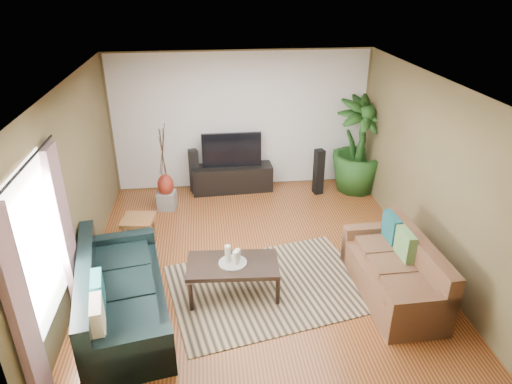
{
  "coord_description": "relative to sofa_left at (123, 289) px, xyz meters",
  "views": [
    {
      "loc": [
        -0.69,
        -5.79,
        3.97
      ],
      "look_at": [
        0.0,
        0.2,
        1.05
      ],
      "focal_mm": 32.0,
      "sensor_mm": 36.0,
      "label": 1
    }
  ],
  "objects": [
    {
      "name": "candle_mid",
      "position": [
        1.43,
        0.27,
        0.18
      ],
      "size": [
        0.08,
        0.08,
        0.19
      ],
      "primitive_type": "cylinder",
      "color": "white",
      "rests_on": "candle_tray"
    },
    {
      "name": "sofa_right",
      "position": [
        3.51,
        0.05,
        0.0
      ],
      "size": [
        0.87,
        1.84,
        0.85
      ],
      "primitive_type": "cube",
      "rotation": [
        0.0,
        0.0,
        -1.54
      ],
      "color": "brown",
      "rests_on": "floor"
    },
    {
      "name": "coffee_table",
      "position": [
        1.39,
        0.31,
        -0.18
      ],
      "size": [
        1.25,
        0.73,
        0.49
      ],
      "primitive_type": "cube",
      "rotation": [
        0.0,
        0.0,
        -0.06
      ],
      "color": "black",
      "rests_on": "floor"
    },
    {
      "name": "candle_tall",
      "position": [
        1.33,
        0.34,
        0.21
      ],
      "size": [
        0.08,
        0.08,
        0.24
      ],
      "primitive_type": "cylinder",
      "color": "beige",
      "rests_on": "candle_tray"
    },
    {
      "name": "potted_plant",
      "position": [
        4.06,
        3.34,
        0.51
      ],
      "size": [
        1.22,
        1.22,
        1.87
      ],
      "primitive_type": "imported",
      "rotation": [
        0.0,
        0.0,
        0.19
      ],
      "color": "#1D4717",
      "rests_on": "floor"
    },
    {
      "name": "wall_right",
      "position": [
        4.31,
        1.08,
        0.92
      ],
      "size": [
        0.0,
        5.5,
        5.5
      ],
      "primitive_type": "plane",
      "rotation": [
        1.57,
        0.0,
        -1.57
      ],
      "color": "brown",
      "rests_on": "ground"
    },
    {
      "name": "candle_tray",
      "position": [
        1.39,
        0.31,
        0.08
      ],
      "size": [
        0.37,
        0.37,
        0.02
      ],
      "primitive_type": "cylinder",
      "color": "gray",
      "rests_on": "coffee_table"
    },
    {
      "name": "side_table",
      "position": [
        -0.0,
        1.67,
        -0.17
      ],
      "size": [
        0.54,
        0.54,
        0.51
      ],
      "primitive_type": "cube",
      "rotation": [
        0.0,
        0.0,
        -0.14
      ],
      "color": "brown",
      "rests_on": "floor"
    },
    {
      "name": "tv_stand",
      "position": [
        1.6,
        3.58,
        -0.16
      ],
      "size": [
        1.59,
        0.55,
        0.52
      ],
      "primitive_type": "cube",
      "rotation": [
        0.0,
        0.0,
        0.05
      ],
      "color": "black",
      "rests_on": "floor"
    },
    {
      "name": "television",
      "position": [
        1.6,
        3.58,
        0.44
      ],
      "size": [
        1.15,
        0.06,
        0.68
      ],
      "primitive_type": "cube",
      "color": "black",
      "rests_on": "tv_stand"
    },
    {
      "name": "speaker_left",
      "position": [
        0.85,
        3.58,
        0.02
      ],
      "size": [
        0.21,
        0.22,
        0.89
      ],
      "primitive_type": "cube",
      "rotation": [
        0.0,
        0.0,
        0.29
      ],
      "color": "black",
      "rests_on": "floor"
    },
    {
      "name": "wall_left",
      "position": [
        -0.69,
        1.08,
        0.92
      ],
      "size": [
        0.0,
        5.5,
        5.5
      ],
      "primitive_type": "plane",
      "rotation": [
        1.57,
        0.0,
        1.57
      ],
      "color": "brown",
      "rests_on": "ground"
    },
    {
      "name": "vase",
      "position": [
        0.34,
        2.95,
        0.05
      ],
      "size": [
        0.3,
        0.3,
        0.41
      ],
      "primitive_type": "ellipsoid",
      "color": "maroon",
      "rests_on": "pedestal"
    },
    {
      "name": "sofa_left",
      "position": [
        0.0,
        0.0,
        0.0
      ],
      "size": [
        1.37,
        2.43,
        0.85
      ],
      "primitive_type": "cube",
      "rotation": [
        0.0,
        0.0,
        1.75
      ],
      "color": "black",
      "rests_on": "floor"
    },
    {
      "name": "window_pane",
      "position": [
        -0.67,
        -0.52,
        0.97
      ],
      "size": [
        0.0,
        1.8,
        1.8
      ],
      "primitive_type": "plane",
      "rotation": [
        1.57,
        0.0,
        1.57
      ],
      "color": "white",
      "rests_on": "ground"
    },
    {
      "name": "curtain_far",
      "position": [
        -0.62,
        0.23,
        0.72
      ],
      "size": [
        0.08,
        0.35,
        2.2
      ],
      "primitive_type": "cube",
      "color": "gray",
      "rests_on": "ground"
    },
    {
      "name": "curtain_rod",
      "position": [
        -0.62,
        -0.52,
        1.87
      ],
      "size": [
        0.03,
        1.9,
        0.03
      ],
      "primitive_type": "cylinder",
      "rotation": [
        1.57,
        0.0,
        0.0
      ],
      "color": "black",
      "rests_on": "ground"
    },
    {
      "name": "wall_back",
      "position": [
        1.81,
        3.83,
        0.93
      ],
      "size": [
        5.0,
        0.0,
        5.0
      ],
      "primitive_type": "plane",
      "rotation": [
        1.57,
        0.0,
        0.0
      ],
      "color": "brown",
      "rests_on": "ground"
    },
    {
      "name": "pedestal",
      "position": [
        0.34,
        2.95,
        -0.26
      ],
      "size": [
        0.36,
        0.36,
        0.32
      ],
      "primitive_type": "cube",
      "rotation": [
        0.0,
        0.0,
        -0.12
      ],
      "color": "gray",
      "rests_on": "floor"
    },
    {
      "name": "backwall_panel",
      "position": [
        1.81,
        3.82,
        0.93
      ],
      "size": [
        4.9,
        0.0,
        4.9
      ],
      "primitive_type": "plane",
      "rotation": [
        1.57,
        0.0,
        0.0
      ],
      "color": "white",
      "rests_on": "ground"
    },
    {
      "name": "candle_short",
      "position": [
        1.46,
        0.37,
        0.16
      ],
      "size": [
        0.08,
        0.08,
        0.15
      ],
      "primitive_type": "cylinder",
      "color": "beige",
      "rests_on": "candle_tray"
    },
    {
      "name": "curtain_near",
      "position": [
        -0.62,
        -1.27,
        0.72
      ],
      "size": [
        0.08,
        0.35,
        2.2
      ],
      "primitive_type": "cube",
      "color": "gray",
      "rests_on": "ground"
    },
    {
      "name": "area_rug",
      "position": [
        1.9,
        0.38,
        -0.42
      ],
      "size": [
        3.03,
        2.43,
        0.01
      ],
      "primitive_type": "cube",
      "rotation": [
        0.0,
        0.0,
        0.21
      ],
      "color": "tan",
      "rests_on": "floor"
    },
    {
      "name": "floor",
      "position": [
        1.81,
        1.08,
        -0.42
      ],
      "size": [
        5.5,
        5.5,
        0.0
      ],
      "primitive_type": "plane",
      "color": "#955426",
      "rests_on": "ground"
    },
    {
      "name": "ceiling",
      "position": [
        1.81,
        1.08,
        2.28
      ],
      "size": [
        5.5,
        5.5,
        0.0
      ],
      "primitive_type": "plane",
      "rotation": [
        3.14,
        0.0,
        0.0
      ],
      "color": "white",
      "rests_on": "ground"
    },
    {
      "name": "wall_front",
      "position": [
        1.81,
        -1.67,
        0.93
      ],
      "size": [
        5.0,
        0.0,
        5.0
      ],
      "primitive_type": "plane",
      "rotation": [
        -1.57,
        0.0,
        0.0
      ],
      "color": "brown",
      "rests_on": "ground"
    },
    {
      "name": "plant_pot",
      "position": [
        4.06,
        3.34,
        -0.29
      ],
      "size": [
        0.34,
        0.34,
        0.27
      ],
      "primitive_type": "cylinder",
      "color": "black",
      "rests_on": "floor"
    },
    {
      "name": "speaker_right",
      "position": [
        3.27,
        3.26,
        0.03
      ],
      "size": [
        0.2,
        0.21,
        0.91
      ],
      "primitive_type": "cube",
      "rotation": [
        0.0,
        0.0,
        0.21
      ],
      "color": "black",
      "rests_on": "floor"
    }
  ]
}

